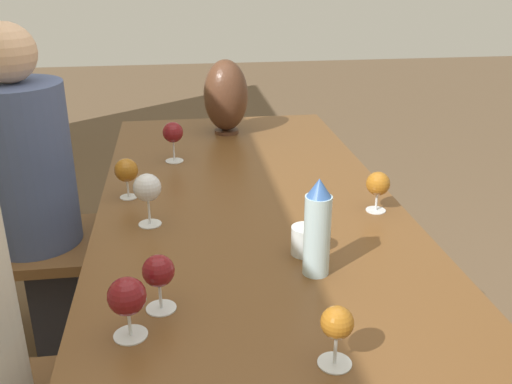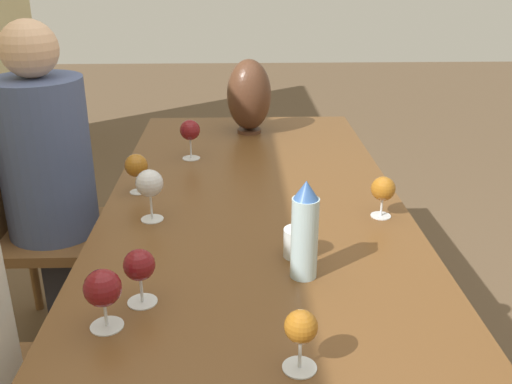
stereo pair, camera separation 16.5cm
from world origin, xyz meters
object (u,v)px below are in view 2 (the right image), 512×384
at_px(person_far, 52,181).
at_px(wine_glass_4, 150,184).
at_px(wine_glass_5, 301,329).
at_px(wine_glass_0, 190,131).
at_px(water_bottle, 305,231).
at_px(chair_far, 37,225).
at_px(vase, 249,95).
at_px(wine_glass_2, 103,289).
at_px(water_tumbler, 297,243).
at_px(wine_glass_1, 136,166).
at_px(wine_glass_3, 139,266).
at_px(wine_glass_6, 383,189).

bearing_deg(person_far, wine_glass_4, -135.28).
xyz_separation_m(wine_glass_5, person_far, (1.12, 0.81, -0.13)).
height_order(wine_glass_4, wine_glass_5, wine_glass_4).
bearing_deg(wine_glass_5, wine_glass_0, 13.52).
distance_m(water_bottle, chair_far, 1.26).
height_order(vase, wine_glass_0, vase).
height_order(water_bottle, chair_far, water_bottle).
bearing_deg(wine_glass_0, wine_glass_2, 174.73).
height_order(water_tumbler, chair_far, chair_far).
xyz_separation_m(wine_glass_2, wine_glass_4, (0.54, -0.02, 0.02)).
height_order(wine_glass_1, person_far, person_far).
xyz_separation_m(water_tumbler, wine_glass_5, (-0.44, 0.04, 0.05)).
relative_size(water_tumbler, wine_glass_3, 0.58).
distance_m(wine_glass_0, wine_glass_5, 1.27).
bearing_deg(wine_glass_4, wine_glass_1, 19.25).
xyz_separation_m(wine_glass_6, person_far, (0.44, 1.13, -0.13)).
relative_size(water_bottle, wine_glass_1, 1.89).
xyz_separation_m(wine_glass_0, wine_glass_3, (-1.00, 0.04, -0.02)).
xyz_separation_m(vase, wine_glass_3, (-1.35, 0.27, -0.07)).
relative_size(vase, wine_glass_0, 2.10).
relative_size(vase, wine_glass_5, 2.54).
bearing_deg(wine_glass_0, wine_glass_1, 155.84).
distance_m(wine_glass_2, person_far, 1.06).
xyz_separation_m(wine_glass_5, chair_far, (1.12, 0.89, -0.31)).
bearing_deg(wine_glass_6, water_bottle, 141.11).
bearing_deg(water_tumbler, wine_glass_1, 47.15).
distance_m(water_bottle, person_far, 1.17).
distance_m(vase, wine_glass_0, 0.43).
height_order(wine_glass_3, wine_glass_5, wine_glass_3).
xyz_separation_m(wine_glass_0, wine_glass_6, (-0.56, -0.62, -0.02)).
bearing_deg(water_tumbler, wine_glass_3, 118.95).
bearing_deg(wine_glass_6, wine_glass_1, 74.36).
relative_size(vase, person_far, 0.26).
distance_m(wine_glass_4, person_far, 0.64).
xyz_separation_m(water_bottle, person_far, (0.78, 0.85, -0.16)).
bearing_deg(wine_glass_3, wine_glass_2, 145.67).
xyz_separation_m(wine_glass_1, person_far, (0.22, 0.36, -0.14)).
bearing_deg(wine_glass_0, wine_glass_3, 177.78).
relative_size(wine_glass_4, chair_far, 0.17).
bearing_deg(wine_glass_6, wine_glass_2, 126.81).
relative_size(water_tumbler, person_far, 0.06).
bearing_deg(wine_glass_6, wine_glass_3, 124.24).
bearing_deg(wine_glass_0, wine_glass_5, -166.48).
bearing_deg(wine_glass_2, wine_glass_4, -2.55).
bearing_deg(water_bottle, wine_glass_3, 105.51).
bearing_deg(wine_glass_0, chair_far, 101.37).
distance_m(water_bottle, wine_glass_2, 0.49).
height_order(wine_glass_5, person_far, person_far).
height_order(wine_glass_3, wine_glass_4, wine_glass_4).
bearing_deg(water_tumbler, chair_far, 53.98).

